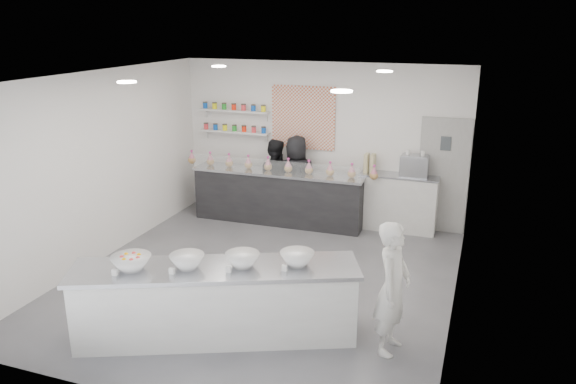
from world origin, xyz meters
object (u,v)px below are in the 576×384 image
(prep_counter, at_px, (217,302))
(staff_left, at_px, (274,179))
(back_bar, at_px, (278,197))
(espresso_machine, at_px, (414,166))
(staff_right, at_px, (296,179))
(espresso_ledge, at_px, (398,203))
(woman_prep, at_px, (393,288))

(prep_counter, relative_size, staff_left, 2.19)
(back_bar, xyz_separation_m, staff_left, (-0.18, 0.25, 0.27))
(espresso_machine, relative_size, staff_right, 0.29)
(back_bar, xyz_separation_m, espresso_machine, (2.45, 0.37, 0.73))
(espresso_machine, distance_m, staff_left, 2.67)
(staff_left, distance_m, staff_right, 0.46)
(back_bar, distance_m, espresso_ledge, 2.23)
(prep_counter, xyz_separation_m, woman_prep, (2.04, 0.43, 0.33))
(espresso_machine, height_order, woman_prep, woman_prep)
(back_bar, bearing_deg, espresso_ledge, 8.58)
(prep_counter, bearing_deg, espresso_machine, 45.41)
(prep_counter, distance_m, espresso_ledge, 4.66)
(staff_left, xyz_separation_m, staff_right, (0.46, 0.00, 0.05))
(prep_counter, bearing_deg, staff_left, 78.61)
(back_bar, xyz_separation_m, staff_right, (0.28, 0.25, 0.32))
(espresso_machine, bearing_deg, staff_right, -176.74)
(woman_prep, xyz_separation_m, staff_left, (-2.95, 3.87, -0.02))
(espresso_ledge, distance_m, espresso_machine, 0.76)
(espresso_ledge, relative_size, staff_right, 0.85)
(prep_counter, height_order, espresso_machine, espresso_machine)
(staff_right, bearing_deg, espresso_ledge, 163.78)
(espresso_machine, bearing_deg, espresso_ledge, 180.00)
(back_bar, bearing_deg, prep_counter, -80.84)
(espresso_ledge, bearing_deg, espresso_machine, 0.00)
(staff_right, bearing_deg, espresso_machine, 163.35)
(prep_counter, height_order, staff_left, staff_left)
(espresso_machine, bearing_deg, staff_left, -177.30)
(woman_prep, bearing_deg, staff_left, 45.34)
(espresso_ledge, xyz_separation_m, staff_right, (-1.92, -0.12, 0.31))
(back_bar, distance_m, staff_left, 0.41)
(prep_counter, xyz_separation_m, espresso_machine, (1.72, 4.42, 0.77))
(staff_left, bearing_deg, back_bar, 121.18)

